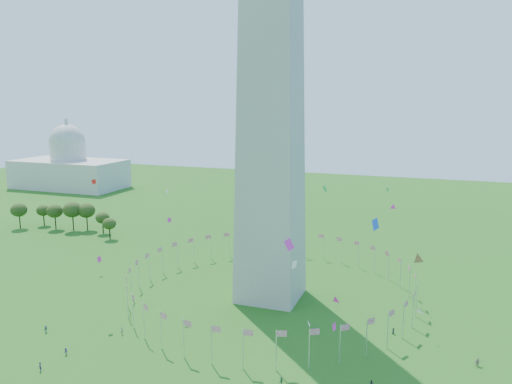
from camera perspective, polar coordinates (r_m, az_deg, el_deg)
flag_ring at (r=145.31m, az=1.66°, el=-10.22°), size 80.24×80.24×9.00m
capitol_building at (r=343.12m, az=-20.68°, el=4.26°), size 70.00×35.00×46.00m
kites_aloft at (r=112.36m, az=3.55°, el=-7.59°), size 115.68×79.84×33.56m
tree_line_west at (r=232.24m, az=-20.85°, el=-2.79°), size 54.66×15.27×12.41m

